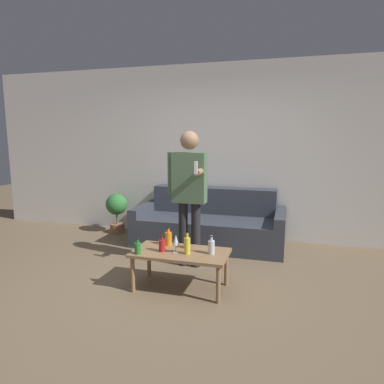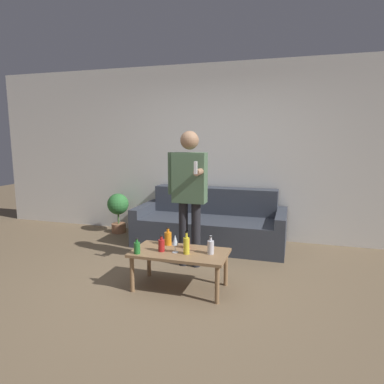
% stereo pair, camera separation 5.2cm
% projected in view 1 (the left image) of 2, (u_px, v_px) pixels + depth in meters
% --- Properties ---
extents(ground_plane, '(16.00, 16.00, 0.00)m').
position_uv_depth(ground_plane, '(169.00, 296.00, 3.43)').
color(ground_plane, '#756047').
extents(wall_back, '(8.00, 0.06, 2.70)m').
position_uv_depth(wall_back, '(217.00, 152.00, 5.38)').
color(wall_back, silver).
rests_on(wall_back, ground_plane).
extents(couch, '(2.18, 0.94, 0.81)m').
position_uv_depth(couch, '(210.00, 225.00, 5.10)').
color(couch, '#383D47').
rests_on(couch, ground_plane).
extents(coffee_table, '(1.00, 0.53, 0.41)m').
position_uv_depth(coffee_table, '(180.00, 256.00, 3.56)').
color(coffee_table, '#8E6B47').
rests_on(coffee_table, ground_plane).
extents(bottle_orange, '(0.08, 0.08, 0.20)m').
position_uv_depth(bottle_orange, '(168.00, 238.00, 3.76)').
color(bottle_orange, orange).
rests_on(bottle_orange, coffee_table).
extents(bottle_green, '(0.07, 0.07, 0.17)m').
position_uv_depth(bottle_green, '(162.00, 245.00, 3.55)').
color(bottle_green, '#B21E1E').
rests_on(bottle_green, coffee_table).
extents(bottle_dark, '(0.07, 0.07, 0.19)m').
position_uv_depth(bottle_dark, '(211.00, 247.00, 3.47)').
color(bottle_dark, silver).
rests_on(bottle_dark, coffee_table).
extents(bottle_yellow, '(0.06, 0.06, 0.16)m').
position_uv_depth(bottle_yellow, '(138.00, 248.00, 3.47)').
color(bottle_yellow, '#23752D').
rests_on(bottle_yellow, coffee_table).
extents(bottle_red, '(0.06, 0.06, 0.23)m').
position_uv_depth(bottle_red, '(187.00, 245.00, 3.47)').
color(bottle_red, yellow).
rests_on(bottle_red, coffee_table).
extents(wine_glass_near, '(0.07, 0.07, 0.19)m').
position_uv_depth(wine_glass_near, '(176.00, 240.00, 3.50)').
color(wine_glass_near, silver).
rests_on(wine_glass_near, coffee_table).
extents(cup_on_table, '(0.07, 0.07, 0.10)m').
position_uv_depth(cup_on_table, '(187.00, 243.00, 3.66)').
color(cup_on_table, red).
rests_on(cup_on_table, coffee_table).
extents(person_standing_front, '(0.48, 0.42, 1.66)m').
position_uv_depth(person_standing_front, '(189.00, 188.00, 4.11)').
color(person_standing_front, '#232328').
rests_on(person_standing_front, ground_plane).
extents(potted_plant, '(0.35, 0.35, 0.66)m').
position_uv_depth(potted_plant, '(117.00, 208.00, 5.67)').
color(potted_plant, '#936042').
rests_on(potted_plant, ground_plane).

